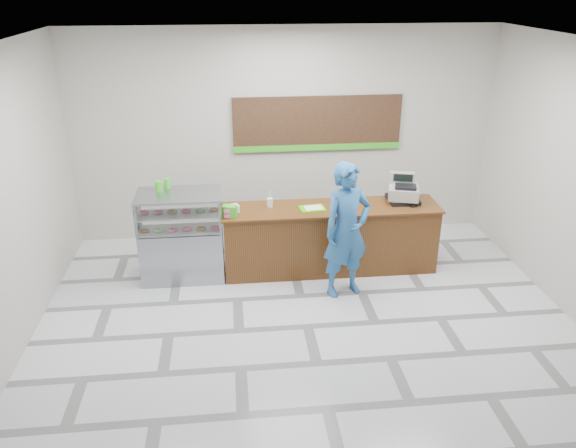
{
  "coord_description": "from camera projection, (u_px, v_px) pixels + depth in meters",
  "views": [
    {
      "loc": [
        -0.91,
        -6.07,
        4.17
      ],
      "look_at": [
        -0.16,
        0.9,
        1.07
      ],
      "focal_mm": 35.0,
      "sensor_mm": 36.0,
      "label": 1
    }
  ],
  "objects": [
    {
      "name": "floor",
      "position": [
        308.0,
        326.0,
        7.29
      ],
      "size": [
        7.0,
        7.0,
        0.0
      ],
      "primitive_type": "plane",
      "color": "silver",
      "rests_on": "ground"
    },
    {
      "name": "back_wall",
      "position": [
        284.0,
        136.0,
        9.32
      ],
      "size": [
        7.0,
        0.0,
        7.0
      ],
      "primitive_type": "plane",
      "rotation": [
        1.57,
        0.0,
        0.0
      ],
      "color": "#B6B1A7",
      "rests_on": "floor"
    },
    {
      "name": "ceiling",
      "position": [
        313.0,
        46.0,
        5.88
      ],
      "size": [
        7.0,
        7.0,
        0.0
      ],
      "primitive_type": "plane",
      "rotation": [
        3.14,
        0.0,
        0.0
      ],
      "color": "silver",
      "rests_on": "back_wall"
    },
    {
      "name": "sales_counter",
      "position": [
        330.0,
        238.0,
        8.55
      ],
      "size": [
        3.26,
        0.76,
        1.03
      ],
      "color": "#5D3312",
      "rests_on": "floor"
    },
    {
      "name": "display_case",
      "position": [
        182.0,
        235.0,
        8.27
      ],
      "size": [
        1.22,
        0.72,
        1.33
      ],
      "color": "gray",
      "rests_on": "floor"
    },
    {
      "name": "menu_board",
      "position": [
        318.0,
        124.0,
        9.26
      ],
      "size": [
        2.8,
        0.06,
        0.9
      ],
      "color": "black",
      "rests_on": "back_wall"
    },
    {
      "name": "cash_register",
      "position": [
        403.0,
        191.0,
        8.5
      ],
      "size": [
        0.55,
        0.57,
        0.42
      ],
      "rotation": [
        0.0,
        0.0,
        -0.28
      ],
      "color": "black",
      "rests_on": "sales_counter"
    },
    {
      "name": "card_terminal",
      "position": [
        412.0,
        205.0,
        8.38
      ],
      "size": [
        0.1,
        0.15,
        0.04
      ],
      "primitive_type": "cube",
      "rotation": [
        0.0,
        0.0,
        0.19
      ],
      "color": "black",
      "rests_on": "sales_counter"
    },
    {
      "name": "serving_tray",
      "position": [
        312.0,
        208.0,
        8.26
      ],
      "size": [
        0.39,
        0.31,
        0.02
      ],
      "rotation": [
        0.0,
        0.0,
        0.11
      ],
      "color": "#47D005",
      "rests_on": "sales_counter"
    },
    {
      "name": "napkin_box",
      "position": [
        234.0,
        209.0,
        8.14
      ],
      "size": [
        0.16,
        0.16,
        0.11
      ],
      "primitive_type": "cube",
      "rotation": [
        0.0,
        0.0,
        0.31
      ],
      "color": "white",
      "rests_on": "sales_counter"
    },
    {
      "name": "straw_cup",
      "position": [
        270.0,
        202.0,
        8.33
      ],
      "size": [
        0.09,
        0.09,
        0.13
      ],
      "primitive_type": "cylinder",
      "color": "silver",
      "rests_on": "sales_counter"
    },
    {
      "name": "promo_box",
      "position": [
        230.0,
        211.0,
        7.96
      ],
      "size": [
        0.22,
        0.18,
        0.17
      ],
      "primitive_type": "cube",
      "rotation": [
        0.0,
        0.0,
        -0.28
      ],
      "color": "green",
      "rests_on": "sales_counter"
    },
    {
      "name": "donut_decal",
      "position": [
        352.0,
        208.0,
        8.3
      ],
      "size": [
        0.15,
        0.15,
        0.0
      ],
      "primitive_type": "cylinder",
      "color": "pink",
      "rests_on": "sales_counter"
    },
    {
      "name": "green_cup_left",
      "position": [
        159.0,
        186.0,
        8.07
      ],
      "size": [
        0.1,
        0.1,
        0.16
      ],
      "primitive_type": "cylinder",
      "color": "green",
      "rests_on": "display_case"
    },
    {
      "name": "green_cup_right",
      "position": [
        168.0,
        183.0,
        8.19
      ],
      "size": [
        0.09,
        0.09,
        0.15
      ],
      "primitive_type": "cylinder",
      "color": "green",
      "rests_on": "display_case"
    },
    {
      "name": "customer",
      "position": [
        347.0,
        230.0,
        7.71
      ],
      "size": [
        0.82,
        0.67,
        1.94
      ],
      "primitive_type": "imported",
      "rotation": [
        0.0,
        0.0,
        0.33
      ],
      "color": "#265E98",
      "rests_on": "floor"
    }
  ]
}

